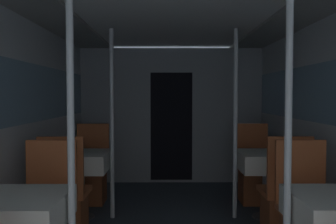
{
  "coord_description": "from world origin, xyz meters",
  "views": [
    {
      "loc": [
        -0.09,
        -1.32,
        1.35
      ],
      "look_at": [
        -0.06,
        2.45,
        1.18
      ],
      "focal_mm": 40.0,
      "sensor_mm": 36.0,
      "label": 1
    }
  ],
  "objects_px": {
    "dining_table_left_1": "(80,163)",
    "chair_left_near_1": "(66,207)",
    "support_pole_left_0": "(71,146)",
    "dining_table_left_0": "(15,215)",
    "chair_right_near_1": "(284,207)",
    "support_pole_left_1": "(112,124)",
    "chair_right_far_1": "(254,179)",
    "dining_table_right_1": "(267,163)",
    "support_pole_right_1": "(235,124)",
    "chair_left_far_1": "(91,179)",
    "support_pole_right_0": "(288,146)"
  },
  "relations": [
    {
      "from": "support_pole_left_0",
      "to": "dining_table_right_1",
      "type": "relative_size",
      "value": 2.86
    },
    {
      "from": "support_pole_left_0",
      "to": "dining_table_left_1",
      "type": "bearing_deg",
      "value": 101.35
    },
    {
      "from": "support_pole_right_0",
      "to": "chair_right_near_1",
      "type": "bearing_deg",
      "value": 73.15
    },
    {
      "from": "chair_left_near_1",
      "to": "chair_right_far_1",
      "type": "relative_size",
      "value": 1.0
    },
    {
      "from": "chair_right_far_1",
      "to": "chair_right_near_1",
      "type": "bearing_deg",
      "value": 90.0
    },
    {
      "from": "support_pole_left_1",
      "to": "dining_table_right_1",
      "type": "xyz_separation_m",
      "value": [
        1.7,
        0.0,
        -0.43
      ]
    },
    {
      "from": "dining_table_left_1",
      "to": "chair_right_near_1",
      "type": "relative_size",
      "value": 0.74
    },
    {
      "from": "chair_left_near_1",
      "to": "dining_table_left_1",
      "type": "bearing_deg",
      "value": 90.0
    },
    {
      "from": "chair_left_near_1",
      "to": "support_pole_left_0",
      "type": "bearing_deg",
      "value": -73.15
    },
    {
      "from": "chair_left_near_1",
      "to": "chair_right_near_1",
      "type": "bearing_deg",
      "value": 0.0
    },
    {
      "from": "support_pole_left_0",
      "to": "support_pole_right_0",
      "type": "distance_m",
      "value": 1.35
    },
    {
      "from": "support_pole_right_0",
      "to": "chair_right_near_1",
      "type": "height_order",
      "value": "support_pole_right_0"
    },
    {
      "from": "support_pole_left_0",
      "to": "dining_table_left_1",
      "type": "height_order",
      "value": "support_pole_left_0"
    },
    {
      "from": "support_pole_left_0",
      "to": "dining_table_left_0",
      "type": "bearing_deg",
      "value": 180.0
    },
    {
      "from": "chair_right_near_1",
      "to": "support_pole_right_1",
      "type": "distance_m",
      "value": 1.01
    },
    {
      "from": "chair_left_near_1",
      "to": "support_pole_left_1",
      "type": "xyz_separation_m",
      "value": [
        0.35,
        0.59,
        0.73
      ]
    },
    {
      "from": "support_pole_left_0",
      "to": "support_pole_right_1",
      "type": "bearing_deg",
      "value": 52.53
    },
    {
      "from": "dining_table_left_0",
      "to": "support_pole_left_1",
      "type": "distance_m",
      "value": 1.84
    },
    {
      "from": "chair_right_far_1",
      "to": "dining_table_left_0",
      "type": "bearing_deg",
      "value": 48.86
    },
    {
      "from": "dining_table_left_1",
      "to": "support_pole_left_1",
      "type": "bearing_deg",
      "value": 0.0
    },
    {
      "from": "support_pole_left_1",
      "to": "chair_right_near_1",
      "type": "relative_size",
      "value": 2.11
    },
    {
      "from": "dining_table_left_1",
      "to": "dining_table_right_1",
      "type": "bearing_deg",
      "value": 0.0
    },
    {
      "from": "support_pole_left_1",
      "to": "dining_table_right_1",
      "type": "height_order",
      "value": "support_pole_left_1"
    },
    {
      "from": "support_pole_left_0",
      "to": "support_pole_right_1",
      "type": "xyz_separation_m",
      "value": [
        1.35,
        1.76,
        0.0
      ]
    },
    {
      "from": "dining_table_left_1",
      "to": "chair_right_near_1",
      "type": "bearing_deg",
      "value": -16.1
    },
    {
      "from": "dining_table_right_1",
      "to": "dining_table_left_1",
      "type": "bearing_deg",
      "value": 180.0
    },
    {
      "from": "dining_table_left_1",
      "to": "dining_table_right_1",
      "type": "relative_size",
      "value": 1.0
    },
    {
      "from": "support_pole_right_0",
      "to": "dining_table_right_1",
      "type": "distance_m",
      "value": 1.84
    },
    {
      "from": "chair_left_far_1",
      "to": "support_pole_left_1",
      "type": "relative_size",
      "value": 0.47
    },
    {
      "from": "support_pole_right_0",
      "to": "dining_table_right_1",
      "type": "bearing_deg",
      "value": 78.65
    },
    {
      "from": "dining_table_right_1",
      "to": "support_pole_right_1",
      "type": "bearing_deg",
      "value": 180.0
    },
    {
      "from": "chair_left_near_1",
      "to": "chair_left_far_1",
      "type": "height_order",
      "value": "same"
    },
    {
      "from": "chair_right_far_1",
      "to": "support_pole_right_1",
      "type": "height_order",
      "value": "support_pole_right_1"
    },
    {
      "from": "dining_table_left_0",
      "to": "chair_left_near_1",
      "type": "bearing_deg",
      "value": 90.0
    },
    {
      "from": "dining_table_left_1",
      "to": "chair_left_near_1",
      "type": "height_order",
      "value": "chair_left_near_1"
    },
    {
      "from": "support_pole_left_0",
      "to": "chair_right_near_1",
      "type": "xyz_separation_m",
      "value": [
        1.7,
        1.16,
        -0.73
      ]
    },
    {
      "from": "chair_left_near_1",
      "to": "support_pole_right_0",
      "type": "relative_size",
      "value": 0.47
    },
    {
      "from": "chair_left_near_1",
      "to": "support_pole_right_1",
      "type": "bearing_deg",
      "value": 19.21
    },
    {
      "from": "chair_left_near_1",
      "to": "support_pole_left_1",
      "type": "distance_m",
      "value": 1.01
    },
    {
      "from": "dining_table_left_0",
      "to": "chair_right_far_1",
      "type": "relative_size",
      "value": 0.74
    },
    {
      "from": "chair_left_far_1",
      "to": "support_pole_right_1",
      "type": "bearing_deg",
      "value": 160.79
    },
    {
      "from": "chair_left_far_1",
      "to": "chair_right_near_1",
      "type": "height_order",
      "value": "same"
    },
    {
      "from": "dining_table_left_0",
      "to": "chair_left_far_1",
      "type": "bearing_deg",
      "value": 90.0
    },
    {
      "from": "chair_left_far_1",
      "to": "chair_right_far_1",
      "type": "bearing_deg",
      "value": -180.0
    },
    {
      "from": "chair_left_far_1",
      "to": "support_pole_right_1",
      "type": "xyz_separation_m",
      "value": [
        1.7,
        -0.59,
        0.73
      ]
    },
    {
      "from": "chair_left_far_1",
      "to": "support_pole_left_1",
      "type": "height_order",
      "value": "support_pole_left_1"
    },
    {
      "from": "dining_table_left_0",
      "to": "chair_left_far_1",
      "type": "xyz_separation_m",
      "value": [
        0.0,
        2.35,
        -0.3
      ]
    },
    {
      "from": "support_pole_left_0",
      "to": "chair_left_far_1",
      "type": "height_order",
      "value": "support_pole_left_0"
    },
    {
      "from": "dining_table_right_1",
      "to": "chair_right_far_1",
      "type": "height_order",
      "value": "chair_right_far_1"
    },
    {
      "from": "chair_left_near_1",
      "to": "chair_left_far_1",
      "type": "xyz_separation_m",
      "value": [
        0.0,
        1.18,
        0.0
      ]
    }
  ]
}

